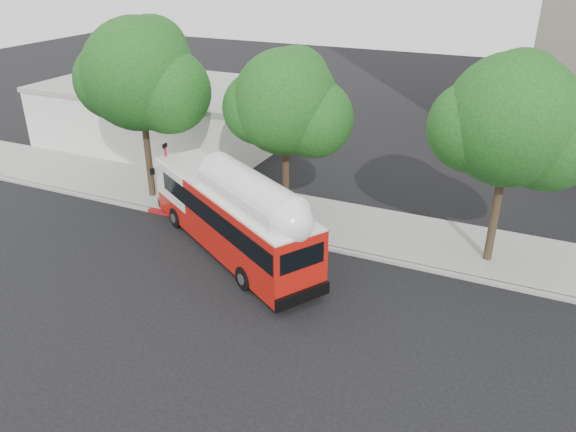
# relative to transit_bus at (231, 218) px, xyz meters

# --- Properties ---
(ground) EXTENTS (120.00, 120.00, 0.00)m
(ground) POSITION_rel_transit_bus_xyz_m (1.81, -1.92, -1.68)
(ground) COLOR black
(ground) RESTS_ON ground
(sidewalk) EXTENTS (60.00, 5.00, 0.15)m
(sidewalk) POSITION_rel_transit_bus_xyz_m (1.81, 4.58, -1.60)
(sidewalk) COLOR gray
(sidewalk) RESTS_ON ground
(curb_strip) EXTENTS (60.00, 0.30, 0.15)m
(curb_strip) POSITION_rel_transit_bus_xyz_m (1.81, 1.98, -1.60)
(curb_strip) COLOR gray
(curb_strip) RESTS_ON ground
(red_curb_segment) EXTENTS (10.00, 0.32, 0.16)m
(red_curb_segment) POSITION_rel_transit_bus_xyz_m (-1.19, 1.98, -1.60)
(red_curb_segment) COLOR maroon
(red_curb_segment) RESTS_ON ground
(street_tree_left) EXTENTS (6.67, 5.80, 9.74)m
(street_tree_left) POSITION_rel_transit_bus_xyz_m (-6.72, 3.64, 4.93)
(street_tree_left) COLOR #2D2116
(street_tree_left) RESTS_ON ground
(street_tree_mid) EXTENTS (5.75, 5.00, 8.62)m
(street_tree_mid) POSITION_rel_transit_bus_xyz_m (1.22, 4.14, 4.23)
(street_tree_mid) COLOR #2D2116
(street_tree_mid) RESTS_ON ground
(street_tree_right) EXTENTS (6.21, 5.40, 9.18)m
(street_tree_right) POSITION_rel_transit_bus_xyz_m (11.25, 3.94, 4.58)
(street_tree_right) COLOR #2D2116
(street_tree_right) RESTS_ON ground
(low_commercial_bldg) EXTENTS (16.20, 10.20, 4.25)m
(low_commercial_bldg) POSITION_rel_transit_bus_xyz_m (-12.19, 12.08, 0.47)
(low_commercial_bldg) COLOR silver
(low_commercial_bldg) RESTS_ON ground
(transit_bus) EXTENTS (11.41, 8.15, 3.59)m
(transit_bus) POSITION_rel_transit_bus_xyz_m (0.00, 0.00, 0.00)
(transit_bus) COLOR #B7140C
(transit_bus) RESTS_ON ground
(signal_pole) EXTENTS (0.11, 0.36, 3.82)m
(signal_pole) POSITION_rel_transit_bus_xyz_m (-5.04, 2.30, 0.28)
(signal_pole) COLOR red
(signal_pole) RESTS_ON ground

